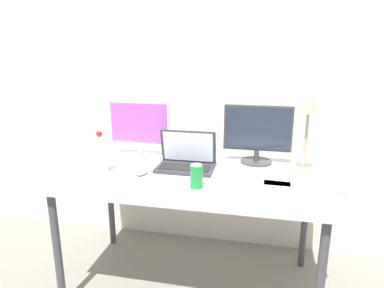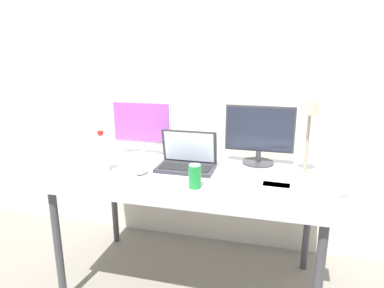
{
  "view_description": "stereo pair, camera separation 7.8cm",
  "coord_description": "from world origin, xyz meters",
  "px_view_note": "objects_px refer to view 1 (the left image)",
  "views": [
    {
      "loc": [
        0.39,
        -1.82,
        1.44
      ],
      "look_at": [
        0.0,
        0.0,
        0.92
      ],
      "focal_mm": 32.0,
      "sensor_mm": 36.0,
      "label": 1
    },
    {
      "loc": [
        0.47,
        -1.8,
        1.44
      ],
      "look_at": [
        0.0,
        0.0,
        0.92
      ],
      "focal_mm": 32.0,
      "sensor_mm": 36.0,
      "label": 2
    }
  ],
  "objects_px": {
    "water_bottle": "(101,154)",
    "soda_can_near_keyboard": "(196,176)",
    "monitor_center": "(258,133)",
    "work_desk": "(192,184)",
    "keyboard_main": "(254,185)",
    "laptop_silver": "(186,160)",
    "monitor_left": "(139,127)",
    "keyboard_aux": "(303,185)",
    "desk_lamp": "(309,120)",
    "mouse_by_keyboard": "(142,171)"
  },
  "relations": [
    {
      "from": "work_desk",
      "to": "monitor_center",
      "type": "xyz_separation_m",
      "value": [
        0.36,
        0.29,
        0.26
      ]
    },
    {
      "from": "monitor_left",
      "to": "laptop_silver",
      "type": "relative_size",
      "value": 1.2
    },
    {
      "from": "monitor_left",
      "to": "laptop_silver",
      "type": "xyz_separation_m",
      "value": [
        0.36,
        -0.18,
        -0.15
      ]
    },
    {
      "from": "monitor_left",
      "to": "keyboard_main",
      "type": "relative_size",
      "value": 1.09
    },
    {
      "from": "mouse_by_keyboard",
      "to": "water_bottle",
      "type": "relative_size",
      "value": 0.43
    },
    {
      "from": "work_desk",
      "to": "mouse_by_keyboard",
      "type": "relative_size",
      "value": 14.15
    },
    {
      "from": "monitor_left",
      "to": "monitor_center",
      "type": "bearing_deg",
      "value": 1.31
    },
    {
      "from": "work_desk",
      "to": "keyboard_main",
      "type": "bearing_deg",
      "value": -17.83
    },
    {
      "from": "monitor_center",
      "to": "desk_lamp",
      "type": "height_order",
      "value": "desk_lamp"
    },
    {
      "from": "monitor_left",
      "to": "desk_lamp",
      "type": "xyz_separation_m",
      "value": [
        1.05,
        -0.16,
        0.12
      ]
    },
    {
      "from": "monitor_center",
      "to": "laptop_silver",
      "type": "xyz_separation_m",
      "value": [
        -0.41,
        -0.2,
        -0.14
      ]
    },
    {
      "from": "monitor_left",
      "to": "keyboard_aux",
      "type": "height_order",
      "value": "monitor_left"
    },
    {
      "from": "monitor_center",
      "to": "water_bottle",
      "type": "height_order",
      "value": "monitor_center"
    },
    {
      "from": "monitor_left",
      "to": "work_desk",
      "type": "bearing_deg",
      "value": -32.99
    },
    {
      "from": "soda_can_near_keyboard",
      "to": "keyboard_aux",
      "type": "bearing_deg",
      "value": 12.65
    },
    {
      "from": "water_bottle",
      "to": "soda_can_near_keyboard",
      "type": "height_order",
      "value": "water_bottle"
    },
    {
      "from": "keyboard_main",
      "to": "soda_can_near_keyboard",
      "type": "bearing_deg",
      "value": -161.45
    },
    {
      "from": "work_desk",
      "to": "keyboard_main",
      "type": "xyz_separation_m",
      "value": [
        0.36,
        -0.11,
        0.07
      ]
    },
    {
      "from": "desk_lamp",
      "to": "keyboard_aux",
      "type": "bearing_deg",
      "value": -95.81
    },
    {
      "from": "laptop_silver",
      "to": "desk_lamp",
      "type": "xyz_separation_m",
      "value": [
        0.68,
        0.02,
        0.27
      ]
    },
    {
      "from": "water_bottle",
      "to": "keyboard_main",
      "type": "bearing_deg",
      "value": -1.63
    },
    {
      "from": "work_desk",
      "to": "desk_lamp",
      "type": "xyz_separation_m",
      "value": [
        0.63,
        0.11,
        0.39
      ]
    },
    {
      "from": "keyboard_main",
      "to": "monitor_center",
      "type": "bearing_deg",
      "value": 93.52
    },
    {
      "from": "monitor_left",
      "to": "desk_lamp",
      "type": "relative_size",
      "value": 0.87
    },
    {
      "from": "laptop_silver",
      "to": "water_bottle",
      "type": "relative_size",
      "value": 1.39
    },
    {
      "from": "mouse_by_keyboard",
      "to": "laptop_silver",
      "type": "bearing_deg",
      "value": 37.97
    },
    {
      "from": "keyboard_main",
      "to": "soda_can_near_keyboard",
      "type": "xyz_separation_m",
      "value": [
        -0.29,
        -0.08,
        0.05
      ]
    },
    {
      "from": "keyboard_aux",
      "to": "keyboard_main",
      "type": "bearing_deg",
      "value": -167.94
    },
    {
      "from": "monitor_center",
      "to": "laptop_silver",
      "type": "relative_size",
      "value": 1.24
    },
    {
      "from": "work_desk",
      "to": "laptop_silver",
      "type": "xyz_separation_m",
      "value": [
        -0.05,
        0.09,
        0.12
      ]
    },
    {
      "from": "keyboard_main",
      "to": "soda_can_near_keyboard",
      "type": "height_order",
      "value": "soda_can_near_keyboard"
    },
    {
      "from": "monitor_center",
      "to": "water_bottle",
      "type": "distance_m",
      "value": 0.96
    },
    {
      "from": "work_desk",
      "to": "desk_lamp",
      "type": "relative_size",
      "value": 3.19
    },
    {
      "from": "monitor_left",
      "to": "soda_can_near_keyboard",
      "type": "relative_size",
      "value": 3.25
    },
    {
      "from": "monitor_center",
      "to": "soda_can_near_keyboard",
      "type": "xyz_separation_m",
      "value": [
        -0.29,
        -0.48,
        -0.13
      ]
    },
    {
      "from": "mouse_by_keyboard",
      "to": "water_bottle",
      "type": "distance_m",
      "value": 0.26
    },
    {
      "from": "laptop_silver",
      "to": "keyboard_aux",
      "type": "relative_size",
      "value": 0.84
    },
    {
      "from": "laptop_silver",
      "to": "keyboard_aux",
      "type": "bearing_deg",
      "value": -13.49
    },
    {
      "from": "laptop_silver",
      "to": "water_bottle",
      "type": "xyz_separation_m",
      "value": [
        -0.47,
        -0.18,
        0.06
      ]
    },
    {
      "from": "monitor_left",
      "to": "desk_lamp",
      "type": "distance_m",
      "value": 1.06
    },
    {
      "from": "water_bottle",
      "to": "soda_can_near_keyboard",
      "type": "xyz_separation_m",
      "value": [
        0.58,
        -0.1,
        -0.05
      ]
    },
    {
      "from": "mouse_by_keyboard",
      "to": "water_bottle",
      "type": "xyz_separation_m",
      "value": [
        -0.24,
        -0.02,
        0.1
      ]
    },
    {
      "from": "soda_can_near_keyboard",
      "to": "desk_lamp",
      "type": "relative_size",
      "value": 0.27
    },
    {
      "from": "monitor_left",
      "to": "laptop_silver",
      "type": "height_order",
      "value": "monitor_left"
    },
    {
      "from": "water_bottle",
      "to": "monitor_left",
      "type": "bearing_deg",
      "value": 73.68
    },
    {
      "from": "monitor_left",
      "to": "mouse_by_keyboard",
      "type": "height_order",
      "value": "monitor_left"
    },
    {
      "from": "monitor_center",
      "to": "mouse_by_keyboard",
      "type": "height_order",
      "value": "monitor_center"
    },
    {
      "from": "laptop_silver",
      "to": "mouse_by_keyboard",
      "type": "bearing_deg",
      "value": -145.62
    },
    {
      "from": "keyboard_aux",
      "to": "water_bottle",
      "type": "bearing_deg",
      "value": -176.88
    },
    {
      "from": "work_desk",
      "to": "water_bottle",
      "type": "height_order",
      "value": "water_bottle"
    }
  ]
}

